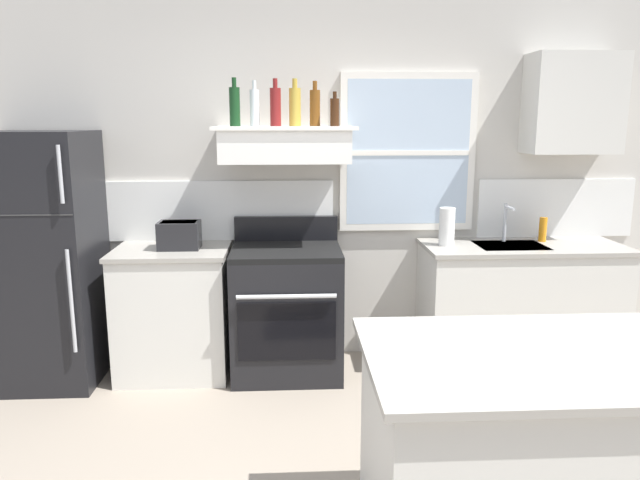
% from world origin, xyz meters
% --- Properties ---
extents(back_wall, '(5.40, 0.11, 2.70)m').
position_xyz_m(back_wall, '(0.03, 2.23, 1.35)').
color(back_wall, beige).
rests_on(back_wall, ground_plane).
extents(refrigerator, '(0.70, 0.72, 1.72)m').
position_xyz_m(refrigerator, '(-1.90, 1.84, 0.86)').
color(refrigerator, black).
rests_on(refrigerator, ground_plane).
extents(counter_left_of_stove, '(0.79, 0.63, 0.91)m').
position_xyz_m(counter_left_of_stove, '(-1.05, 1.90, 0.46)').
color(counter_left_of_stove, silver).
rests_on(counter_left_of_stove, ground_plane).
extents(toaster, '(0.30, 0.20, 0.19)m').
position_xyz_m(toaster, '(-0.99, 1.89, 1.01)').
color(toaster, black).
rests_on(toaster, counter_left_of_stove).
extents(stove_range, '(0.76, 0.69, 1.09)m').
position_xyz_m(stove_range, '(-0.25, 1.86, 0.46)').
color(stove_range, black).
rests_on(stove_range, ground_plane).
extents(range_hood_shelf, '(0.96, 0.52, 0.24)m').
position_xyz_m(range_hood_shelf, '(-0.25, 1.96, 1.62)').
color(range_hood_shelf, white).
extents(bottle_dark_green_wine, '(0.07, 0.07, 0.32)m').
position_xyz_m(bottle_dark_green_wine, '(-0.58, 1.92, 1.88)').
color(bottle_dark_green_wine, '#143819').
rests_on(bottle_dark_green_wine, range_hood_shelf).
extents(bottle_clear_tall, '(0.06, 0.06, 0.30)m').
position_xyz_m(bottle_clear_tall, '(-0.45, 1.96, 1.87)').
color(bottle_clear_tall, silver).
rests_on(bottle_clear_tall, range_hood_shelf).
extents(bottle_red_label_wine, '(0.07, 0.07, 0.31)m').
position_xyz_m(bottle_red_label_wine, '(-0.31, 1.93, 1.88)').
color(bottle_red_label_wine, maroon).
rests_on(bottle_red_label_wine, range_hood_shelf).
extents(bottle_champagne_gold_foil, '(0.08, 0.08, 0.32)m').
position_xyz_m(bottle_champagne_gold_foil, '(-0.18, 1.96, 1.88)').
color(bottle_champagne_gold_foil, '#B29333').
rests_on(bottle_champagne_gold_foil, range_hood_shelf).
extents(bottle_amber_wine, '(0.07, 0.07, 0.30)m').
position_xyz_m(bottle_amber_wine, '(-0.04, 1.96, 1.87)').
color(bottle_amber_wine, brown).
rests_on(bottle_amber_wine, range_hood_shelf).
extents(bottle_brown_stout, '(0.06, 0.06, 0.23)m').
position_xyz_m(bottle_brown_stout, '(0.09, 1.91, 1.84)').
color(bottle_brown_stout, '#381E0F').
rests_on(bottle_brown_stout, range_hood_shelf).
extents(counter_right_with_sink, '(1.43, 0.63, 0.91)m').
position_xyz_m(counter_right_with_sink, '(1.45, 1.90, 0.46)').
color(counter_right_with_sink, silver).
rests_on(counter_right_with_sink, ground_plane).
extents(sink_faucet, '(0.03, 0.17, 0.28)m').
position_xyz_m(sink_faucet, '(1.35, 2.00, 1.08)').
color(sink_faucet, silver).
rests_on(sink_faucet, counter_right_with_sink).
extents(paper_towel_roll, '(0.11, 0.11, 0.27)m').
position_xyz_m(paper_towel_roll, '(0.89, 1.90, 1.04)').
color(paper_towel_roll, white).
rests_on(paper_towel_roll, counter_right_with_sink).
extents(dish_soap_bottle, '(0.06, 0.06, 0.18)m').
position_xyz_m(dish_soap_bottle, '(1.63, 2.00, 1.00)').
color(dish_soap_bottle, orange).
rests_on(dish_soap_bottle, counter_right_with_sink).
extents(kitchen_island, '(1.40, 0.90, 0.91)m').
position_xyz_m(kitchen_island, '(0.75, -0.09, 0.46)').
color(kitchen_island, silver).
rests_on(kitchen_island, ground_plane).
extents(upper_cabinet_right, '(0.64, 0.32, 0.70)m').
position_xyz_m(upper_cabinet_right, '(1.80, 2.04, 1.90)').
color(upper_cabinet_right, silver).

